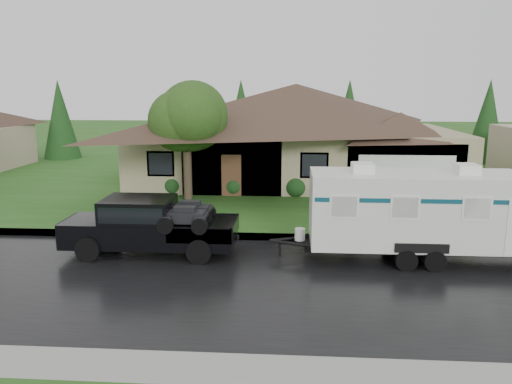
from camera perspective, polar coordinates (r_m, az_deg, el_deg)
ground at (r=16.61m, az=-2.14°, el=-7.59°), size 140.00×140.00×0.00m
road at (r=14.75m, az=-2.97°, el=-10.14°), size 140.00×8.00×0.01m
curb at (r=18.71m, az=-1.42°, el=-5.09°), size 140.00×0.50×0.15m
lawn at (r=31.10m, az=0.74°, el=1.75°), size 140.00×26.00×0.15m
house_main at (r=29.48m, az=5.13°, el=8.03°), size 19.44×10.80×6.90m
tree_left_green at (r=23.38m, az=-7.99°, el=8.17°), size 3.42×3.42×5.66m
shrub_row at (r=25.35m, az=4.55°, el=0.72°), size 13.60×1.00×1.00m
pickup_truck at (r=17.22m, az=-12.32°, el=-3.59°), size 5.72×2.17×1.91m
travel_trailer at (r=16.87m, az=17.67°, el=-1.89°), size 7.06×2.48×3.17m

